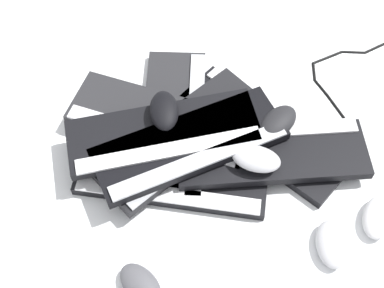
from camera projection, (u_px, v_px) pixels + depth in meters
name	position (u px, v px, depth m)	size (l,w,h in m)	color
ground_plane	(159.00, 160.00, 1.28)	(3.20, 3.20, 0.00)	white
keyboard_0	(172.00, 177.00, 1.24)	(0.27, 0.46, 0.03)	black
keyboard_1	(263.00, 131.00, 1.31)	(0.27, 0.46, 0.03)	black
keyboard_2	(174.00, 122.00, 1.32)	(0.46, 0.31, 0.03)	#232326
keyboard_3	(160.00, 121.00, 1.29)	(0.19, 0.45, 0.03)	#232326
keyboard_4	(183.00, 138.00, 1.26)	(0.46, 0.31, 0.03)	black
keyboard_5	(190.00, 145.00, 1.21)	(0.43, 0.40, 0.03)	black
keyboard_6	(272.00, 153.00, 1.24)	(0.34, 0.46, 0.03)	black
keyboard_7	(165.00, 134.00, 1.23)	(0.39, 0.44, 0.03)	black
mouse_0	(331.00, 244.00, 1.14)	(0.11, 0.07, 0.04)	#B7B7BC
mouse_1	(141.00, 285.00, 1.09)	(0.11, 0.07, 0.04)	#4C4C51
mouse_2	(378.00, 217.00, 1.18)	(0.11, 0.07, 0.04)	silver
mouse_3	(256.00, 159.00, 1.19)	(0.11, 0.07, 0.04)	#B7B7BC
mouse_4	(164.00, 111.00, 1.22)	(0.11, 0.07, 0.04)	black
mouse_5	(278.00, 122.00, 1.24)	(0.11, 0.07, 0.04)	black
cable_0	(344.00, 80.00, 1.40)	(0.45, 0.19, 0.01)	black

